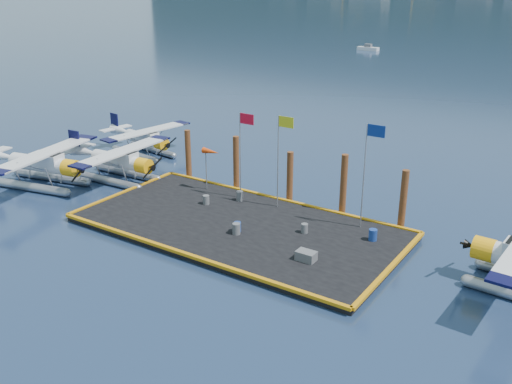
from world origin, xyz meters
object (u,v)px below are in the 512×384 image
(crate, at_px, (306,256))
(flagpole_yellow, at_px, (281,148))
(drum_1, at_px, (237,227))
(drum_4, at_px, (373,235))
(piling_0, at_px, (188,156))
(seaplane_a, at_px, (43,166))
(flagpole_blue, at_px, (368,161))
(seaplane_c, at_px, (145,141))
(piling_3, at_px, (343,186))
(flagpole_red, at_px, (243,142))
(drum_3, at_px, (236,229))
(drum_5, at_px, (240,196))
(piling_2, at_px, (290,179))
(piling_4, at_px, (403,201))
(seaplane_b, at_px, (120,163))
(drum_0, at_px, (206,200))
(drum_2, at_px, (304,228))
(piling_1, at_px, (236,165))
(windsock, at_px, (211,153))

(crate, height_order, flagpole_yellow, flagpole_yellow)
(drum_1, xyz_separation_m, crate, (5.26, -0.96, -0.04))
(drum_4, bearing_deg, piling_0, 169.74)
(seaplane_a, xyz_separation_m, flagpole_blue, (23.31, 5.47, 3.09))
(seaplane_c, relative_size, drum_4, 12.87)
(flagpole_blue, bearing_deg, drum_4, -49.05)
(piling_3, bearing_deg, flagpole_red, -166.75)
(drum_3, bearing_deg, drum_5, 123.11)
(piling_2, height_order, piling_4, piling_4)
(drum_4, xyz_separation_m, crate, (-2.02, -4.35, -0.08))
(seaplane_b, distance_m, piling_4, 21.46)
(drum_0, height_order, piling_2, piling_2)
(piling_0, bearing_deg, piling_4, 0.00)
(drum_0, bearing_deg, piling_0, 140.63)
(seaplane_c, bearing_deg, drum_2, 78.25)
(drum_0, distance_m, piling_4, 12.90)
(seaplane_b, distance_m, drum_3, 13.99)
(drum_2, relative_size, flagpole_blue, 0.09)
(drum_1, bearing_deg, drum_3, -65.04)
(seaplane_a, bearing_deg, flagpole_yellow, 95.52)
(seaplane_c, bearing_deg, piling_1, 84.31)
(drum_5, bearing_deg, piling_4, 11.14)
(drum_4, distance_m, piling_1, 12.32)
(seaplane_a, height_order, drum_0, seaplane_a)
(piling_2, relative_size, piling_3, 0.88)
(seaplane_c, height_order, piling_4, piling_4)
(seaplane_c, distance_m, piling_0, 7.91)
(piling_4, bearing_deg, flagpole_yellow, -168.40)
(drum_0, distance_m, piling_1, 4.17)
(drum_4, xyz_separation_m, piling_1, (-11.88, 2.96, 1.36))
(flagpole_yellow, xyz_separation_m, flagpole_blue, (5.99, -0.00, 0.17))
(drum_3, relative_size, windsock, 0.22)
(drum_1, relative_size, piling_1, 0.14)
(drum_1, height_order, piling_2, piling_2)
(drum_3, height_order, flagpole_yellow, flagpole_yellow)
(piling_0, bearing_deg, flagpole_blue, -6.01)
(flagpole_yellow, height_order, piling_2, flagpole_yellow)
(piling_2, xyz_separation_m, piling_3, (4.00, 0.00, 0.25))
(flagpole_yellow, relative_size, piling_3, 1.44)
(flagpole_blue, bearing_deg, drum_1, -142.05)
(flagpole_red, height_order, piling_3, flagpole_red)
(piling_4, bearing_deg, drum_3, -139.29)
(seaplane_c, distance_m, piling_4, 24.52)
(piling_1, height_order, piling_3, piling_3)
(seaplane_a, xyz_separation_m, piling_0, (8.11, 7.07, 0.41))
(drum_1, distance_m, piling_4, 10.21)
(crate, distance_m, flagpole_red, 10.63)
(drum_0, xyz_separation_m, windsock, (-1.31, 2.32, 2.52))
(seaplane_a, bearing_deg, piling_2, 100.43)
(piling_1, bearing_deg, flagpole_red, -43.15)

